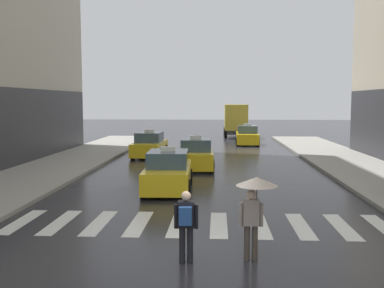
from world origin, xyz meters
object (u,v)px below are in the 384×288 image
object	(u,v)px
box_truck	(235,119)
pedestrian_with_backpack	(186,221)
taxi_second	(196,155)
pedestrian_with_umbrella	(255,195)
taxi_third	(150,146)
taxi_fourth	(247,136)
taxi_lead	(168,172)

from	to	relation	value
box_truck	pedestrian_with_backpack	world-z (taller)	box_truck
box_truck	pedestrian_with_backpack	distance (m)	36.43
taxi_second	pedestrian_with_umbrella	size ratio (longest dim) A/B	2.38
taxi_third	pedestrian_with_backpack	bearing A→B (deg)	-78.90
taxi_second	box_truck	world-z (taller)	box_truck
taxi_second	box_truck	size ratio (longest dim) A/B	0.61
taxi_second	box_truck	distance (m)	22.12
taxi_second	taxi_fourth	distance (m)	14.20
taxi_third	taxi_second	bearing A→B (deg)	-56.26
taxi_third	pedestrian_with_umbrella	distance (m)	19.86
taxi_third	taxi_lead	bearing A→B (deg)	-77.38
taxi_lead	pedestrian_with_backpack	distance (m)	8.49
taxi_lead	pedestrian_with_umbrella	xyz separation A→B (m)	(2.89, -8.08, 0.79)
taxi_second	taxi_third	size ratio (longest dim) A/B	1.00
taxi_lead	taxi_third	xyz separation A→B (m)	(-2.47, 11.03, 0.00)
taxi_lead	taxi_third	size ratio (longest dim) A/B	1.00
box_truck	pedestrian_with_backpack	xyz separation A→B (m)	(-2.52, -36.34, -0.88)
taxi_second	pedestrian_with_backpack	size ratio (longest dim) A/B	2.80
pedestrian_with_umbrella	pedestrian_with_backpack	xyz separation A→B (m)	(-1.55, -0.30, -0.54)
taxi_fourth	box_truck	bearing A→B (deg)	94.89
taxi_second	taxi_third	distance (m)	5.96
taxi_lead	taxi_second	xyz separation A→B (m)	(0.84, 6.07, 0.00)
taxi_second	pedestrian_with_backpack	xyz separation A→B (m)	(0.50, -14.45, 0.25)
taxi_lead	taxi_fourth	xyz separation A→B (m)	(4.56, 19.77, 0.00)
taxi_second	taxi_fourth	size ratio (longest dim) A/B	1.01
box_truck	taxi_second	bearing A→B (deg)	-97.85
taxi_lead	box_truck	distance (m)	28.24
box_truck	pedestrian_with_umbrella	distance (m)	36.05
taxi_second	pedestrian_with_backpack	bearing A→B (deg)	-88.03
taxi_fourth	pedestrian_with_umbrella	bearing A→B (deg)	-93.42
taxi_third	box_truck	size ratio (longest dim) A/B	0.61
box_truck	taxi_lead	bearing A→B (deg)	-97.86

